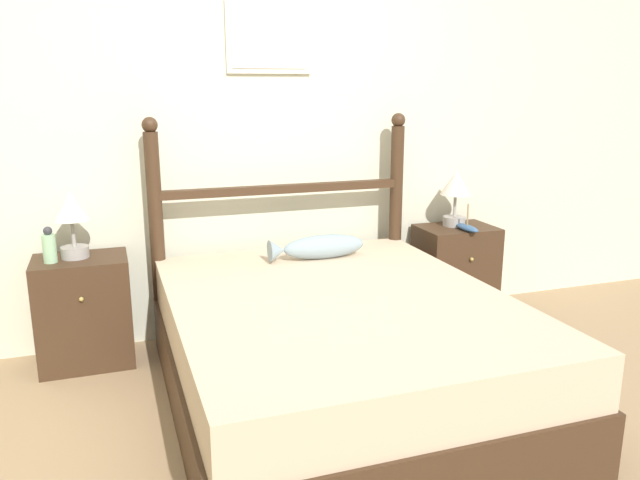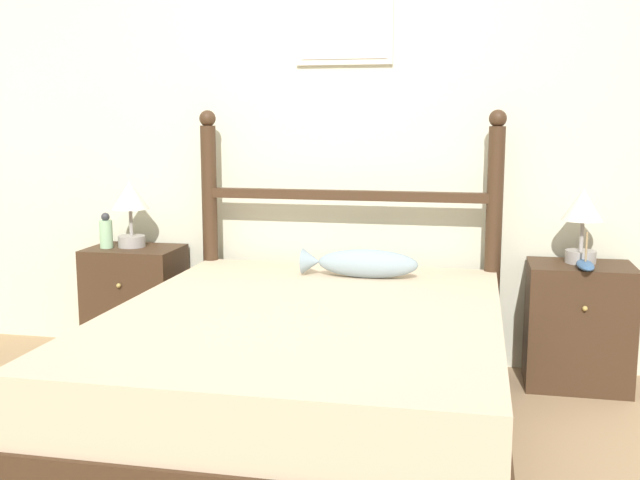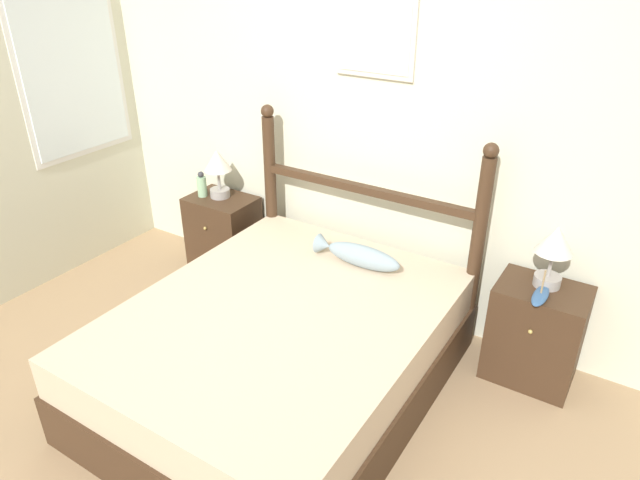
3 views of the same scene
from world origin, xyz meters
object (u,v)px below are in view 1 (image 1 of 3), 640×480
at_px(model_boat, 467,228).
at_px(nightstand_left, 84,311).
at_px(table_lamp_right, 456,190).
at_px(fish_pillow, 318,247).
at_px(bed, 338,350).
at_px(table_lamp_left, 71,214).
at_px(nightstand_right, 455,271).
at_px(bottle, 49,247).

bearing_deg(model_boat, nightstand_left, 177.19).
relative_size(table_lamp_right, fish_pillow, 0.64).
xyz_separation_m(bed, table_lamp_left, (-1.19, 0.90, 0.58)).
bearing_deg(nightstand_right, table_lamp_right, 92.63).
distance_m(nightstand_left, fish_pillow, 1.34).
height_order(table_lamp_left, table_lamp_right, same).
bearing_deg(table_lamp_left, model_boat, -3.28).
height_order(nightstand_left, table_lamp_left, table_lamp_left).
bearing_deg(nightstand_left, table_lamp_left, 133.95).
distance_m(table_lamp_right, fish_pillow, 1.11).
relative_size(bed, table_lamp_right, 5.40).
bearing_deg(model_boat, nightstand_right, 90.57).
relative_size(bed, nightstand_right, 3.24).
height_order(bed, fish_pillow, fish_pillow).
distance_m(nightstand_left, table_lamp_left, 0.55).
relative_size(bed, nightstand_left, 3.24).
bearing_deg(bed, table_lamp_right, 38.14).
xyz_separation_m(bed, bottle, (-1.31, 0.83, 0.43)).
height_order(bottle, model_boat, bottle).
bearing_deg(fish_pillow, table_lamp_right, 14.19).
relative_size(nightstand_right, table_lamp_right, 1.67).
bearing_deg(nightstand_left, bottle, -163.68).
bearing_deg(nightstand_left, bed, -36.84).
xyz_separation_m(table_lamp_left, table_lamp_right, (2.35, 0.02, 0.00)).
relative_size(bed, model_boat, 8.47).
bearing_deg(bed, table_lamp_left, 142.99).
bearing_deg(nightstand_left, fish_pillow, -9.92).
bearing_deg(fish_pillow, bottle, 172.63).
height_order(nightstand_right, table_lamp_right, table_lamp_right).
height_order(model_boat, fish_pillow, model_boat).
distance_m(table_lamp_right, bottle, 2.48).
xyz_separation_m(nightstand_right, bottle, (-2.47, -0.04, 0.39)).
relative_size(bottle, model_boat, 0.83).
distance_m(nightstand_left, table_lamp_right, 2.40).
xyz_separation_m(bed, table_lamp_right, (1.17, 0.92, 0.58)).
xyz_separation_m(table_lamp_right, fish_pillow, (-1.05, -0.27, -0.24)).
relative_size(nightstand_left, model_boat, 2.62).
bearing_deg(bottle, fish_pillow, -7.37).
relative_size(nightstand_left, table_lamp_right, 1.67).
xyz_separation_m(bed, model_boat, (1.17, 0.76, 0.36)).
distance_m(table_lamp_left, bottle, 0.20).
height_order(table_lamp_left, bottle, table_lamp_left).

